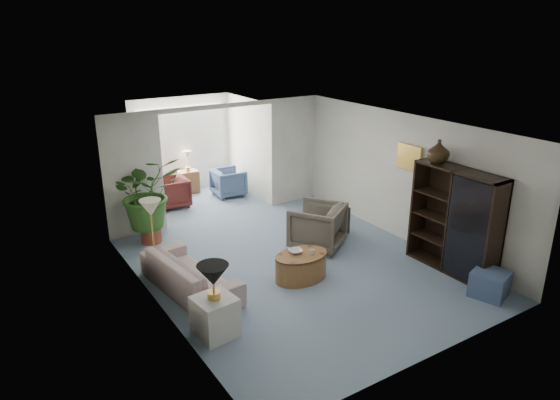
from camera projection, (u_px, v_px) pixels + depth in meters
floor at (298, 268)px, 8.98m from camera, size 6.00×6.00×0.00m
sunroom_floor at (202, 202)px, 12.24m from camera, size 2.60×2.60×0.00m
back_pier_left at (133, 176)px, 9.99m from camera, size 1.20×0.12×2.50m
back_pier_right at (293, 151)px, 11.91m from camera, size 1.20×0.12×2.50m
back_header at (218, 106)px, 10.55m from camera, size 2.60×0.12×0.10m
window_pane at (182, 137)px, 12.64m from camera, size 2.20×0.02×1.50m
window_blinds at (182, 137)px, 12.61m from camera, size 2.20×0.02×1.50m
framed_picture at (410, 157)px, 9.58m from camera, size 0.04×0.50×0.40m
sofa at (190, 273)px, 8.16m from camera, size 1.03×2.11×0.59m
end_table at (215, 317)px, 6.98m from camera, size 0.58×0.58×0.58m
table_lamp at (213, 275)px, 6.77m from camera, size 0.44×0.44×0.30m
floor_lamp at (151, 208)px, 8.27m from camera, size 0.36×0.36×0.28m
coffee_table at (301, 266)px, 8.55m from camera, size 1.14×1.14×0.45m
coffee_bowl at (295, 251)px, 8.52m from camera, size 0.28×0.28×0.06m
coffee_cup at (312, 252)px, 8.46m from camera, size 0.11×0.11×0.09m
wingback_chair at (317, 226)px, 9.69m from camera, size 1.29×1.30×0.86m
side_table_dark at (336, 221)px, 10.33m from camera, size 0.54×0.47×0.56m
entertainment_cabinet at (455, 221)px, 8.65m from camera, size 0.44×1.65×1.83m
cabinet_urn at (439, 151)px, 8.67m from camera, size 0.38×0.38×0.40m
ottoman at (490, 284)px, 8.02m from camera, size 0.66×0.66×0.42m
plant_pot at (151, 234)px, 10.00m from camera, size 0.40×0.40×0.32m
house_plant at (147, 192)px, 9.71m from camera, size 1.28×1.11×1.42m
sunroom_chair_blue at (229, 183)px, 12.60m from camera, size 0.79×0.77×0.68m
sunroom_chair_maroon at (171, 193)px, 11.84m from camera, size 0.81×0.78×0.69m
sunroom_table at (189, 182)px, 12.83m from camera, size 0.49×0.39×0.58m
shelf_clutter at (471, 218)px, 8.29m from camera, size 0.30×0.60×1.06m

